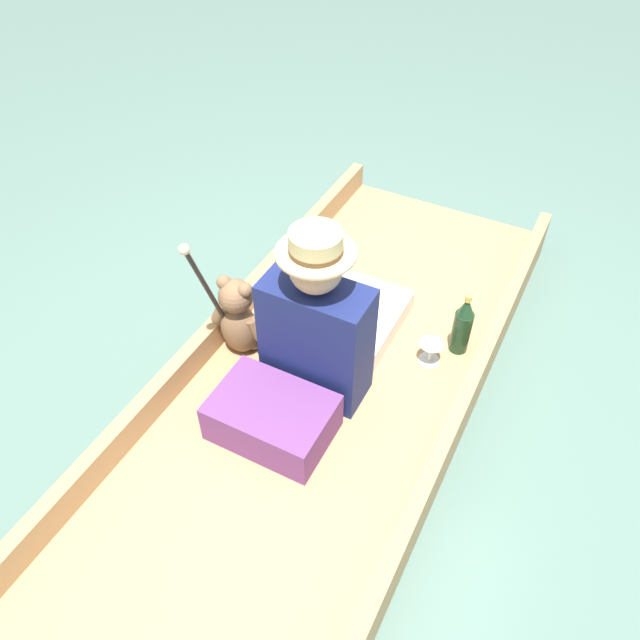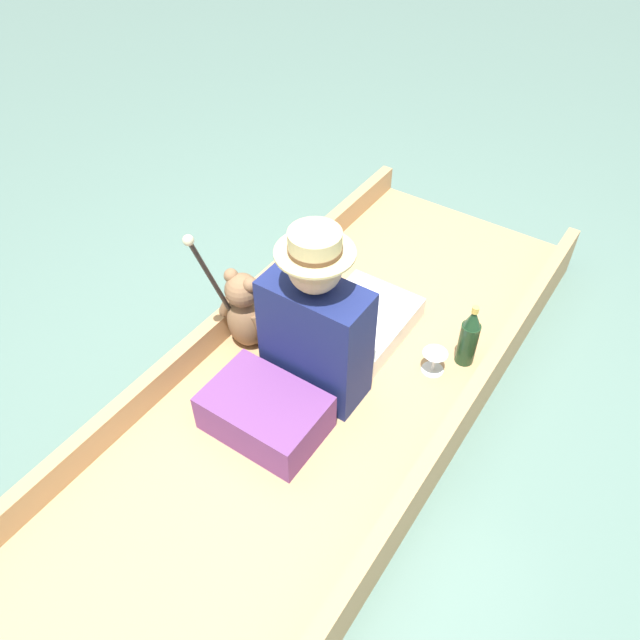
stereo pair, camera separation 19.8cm
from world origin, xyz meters
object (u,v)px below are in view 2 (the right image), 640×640
Objects in this scene: teddy_bear at (245,312)px; wine_glass at (434,358)px; champagne_bottle at (469,337)px; seated_person at (329,324)px; walking_cane at (213,281)px.

wine_glass is (0.78, 0.32, -0.11)m from teddy_bear.
seated_person is at bearing -141.02° from champagne_bottle.
wine_glass is at bearing 27.46° from seated_person.
champagne_bottle is at bearing 31.22° from walking_cane.
wine_glass is at bearing -123.95° from champagne_bottle.
wine_glass is 0.34× the size of champagne_bottle.
wine_glass is (0.38, 0.25, -0.20)m from seated_person.
walking_cane reaches higher than wine_glass.
champagne_bottle is at bearing 33.35° from seated_person.
teddy_bear is at bearing -176.13° from seated_person.
walking_cane reaches higher than champagne_bottle.
champagne_bottle is (0.09, 0.13, 0.07)m from wine_glass.
seated_person reaches higher than teddy_bear.
walking_cane is at bearing -164.17° from seated_person.
wine_glass is 0.18m from champagne_bottle.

